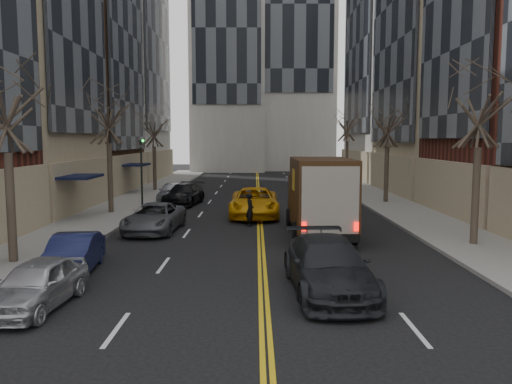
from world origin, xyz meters
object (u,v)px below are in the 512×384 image
taxi (254,202)px  pedestrian (250,210)px  observer_sedan (328,266)px  ups_truck (320,197)px

taxi → pedestrian: (-0.21, -3.18, 0.03)m
observer_sedan → taxi: (-2.17, 14.32, 0.04)m
observer_sedan → taxi: taxi is taller
observer_sedan → pedestrian: (-2.38, 11.14, 0.07)m
observer_sedan → pedestrian: 11.40m
ups_truck → pedestrian: ups_truck is taller
ups_truck → pedestrian: bearing=138.4°
observer_sedan → taxi: size_ratio=0.92×
observer_sedan → taxi: 14.49m
ups_truck → taxi: 6.77m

